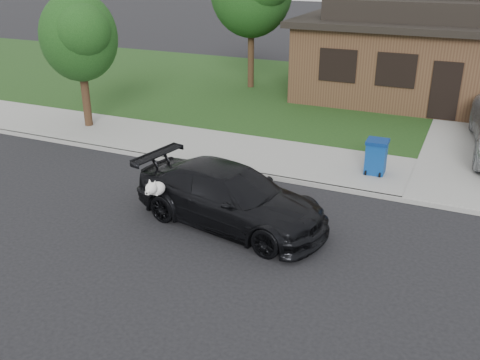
% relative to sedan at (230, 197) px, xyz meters
% --- Properties ---
extents(ground, '(120.00, 120.00, 0.00)m').
position_rel_sedan_xyz_m(ground, '(-0.25, -0.64, -0.69)').
color(ground, black).
rests_on(ground, ground).
extents(sidewalk, '(60.00, 3.00, 0.12)m').
position_rel_sedan_xyz_m(sidewalk, '(-0.25, 4.36, -0.63)').
color(sidewalk, gray).
rests_on(sidewalk, ground).
extents(curb, '(60.00, 0.12, 0.12)m').
position_rel_sedan_xyz_m(curb, '(-0.25, 2.86, -0.63)').
color(curb, gray).
rests_on(curb, ground).
extents(lawn, '(60.00, 13.00, 0.13)m').
position_rel_sedan_xyz_m(lawn, '(-0.25, 12.36, -0.62)').
color(lawn, '#193814').
rests_on(lawn, ground).
extents(sedan, '(5.00, 2.74, 1.37)m').
position_rel_sedan_xyz_m(sedan, '(0.00, 0.00, 0.00)').
color(sedan, black).
rests_on(sedan, ground).
extents(recycling_bin, '(0.59, 0.63, 0.98)m').
position_rel_sedan_xyz_m(recycling_bin, '(2.52, 4.22, -0.07)').
color(recycling_bin, navy).
rests_on(recycling_bin, sidewalk).
extents(house, '(12.60, 8.60, 4.65)m').
position_rel_sedan_xyz_m(house, '(3.75, 14.36, 1.45)').
color(house, '#422B1C').
rests_on(house, ground).
extents(tree_2, '(2.73, 2.60, 4.59)m').
position_rel_sedan_xyz_m(tree_2, '(-7.63, 4.47, 2.58)').
color(tree_2, '#332114').
rests_on(tree_2, ground).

